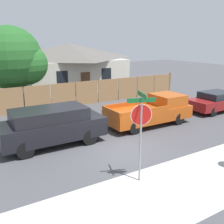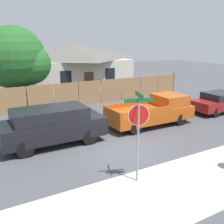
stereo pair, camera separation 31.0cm
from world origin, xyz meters
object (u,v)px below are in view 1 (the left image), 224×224
(house, at_px, (69,65))
(stop_sign, at_px, (141,122))
(oak_tree, at_px, (14,59))
(orange_pickup, at_px, (152,111))
(parked_sedan, at_px, (217,101))
(red_suv, at_px, (52,125))

(house, bearing_deg, stop_sign, -105.23)
(house, bearing_deg, oak_tree, -139.53)
(orange_pickup, relative_size, stop_sign, 1.62)
(house, relative_size, stop_sign, 3.30)
(stop_sign, bearing_deg, parked_sedan, 44.37)
(red_suv, height_order, stop_sign, stop_sign)
(house, relative_size, parked_sedan, 2.31)
(red_suv, xyz_separation_m, parked_sedan, (11.81, 0.00, -0.27))
(parked_sedan, bearing_deg, orange_pickup, -179.36)
(house, bearing_deg, orange_pickup, -92.25)
(oak_tree, xyz_separation_m, stop_sign, (1.32, -12.98, -1.31))
(orange_pickup, height_order, stop_sign, stop_sign)
(parked_sedan, bearing_deg, house, 111.77)
(oak_tree, relative_size, parked_sedan, 1.28)
(oak_tree, relative_size, red_suv, 1.20)
(red_suv, distance_m, parked_sedan, 11.81)
(parked_sedan, relative_size, stop_sign, 1.43)
(house, bearing_deg, parked_sedan, -68.85)
(parked_sedan, distance_m, stop_sign, 11.41)
(red_suv, height_order, orange_pickup, red_suv)
(house, bearing_deg, red_suv, -115.56)
(oak_tree, xyz_separation_m, parked_sedan, (11.60, -8.25, -2.75))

